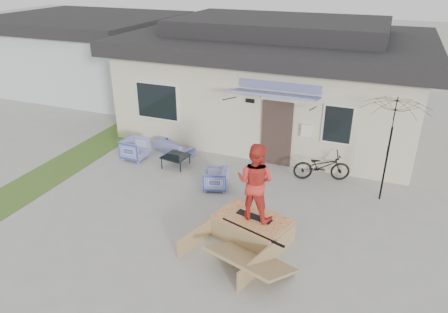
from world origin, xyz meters
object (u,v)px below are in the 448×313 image
at_px(armchair_left, 135,148).
at_px(skate_ramp, 252,228).
at_px(coffee_table, 176,161).
at_px(patio_umbrella, 390,140).
at_px(loveseat, 174,144).
at_px(armchair_right, 215,178).
at_px(skater, 255,180).
at_px(skateboard, 254,216).
at_px(bicycle, 322,163).

xyz_separation_m(armchair_left, skate_ramp, (4.93, -2.73, -0.11)).
bearing_deg(coffee_table, patio_umbrella, 2.54).
bearing_deg(loveseat, coffee_table, 142.06).
bearing_deg(armchair_right, skater, 26.64).
xyz_separation_m(coffee_table, patio_umbrella, (6.12, 0.27, 1.57)).
bearing_deg(skateboard, skater, 0.00).
xyz_separation_m(armchair_right, bicycle, (2.70, 1.69, 0.19)).
bearing_deg(skateboard, loveseat, 149.76).
height_order(skate_ramp, skateboard, skateboard).
xyz_separation_m(bicycle, skate_ramp, (-0.98, -3.53, -0.26)).
height_order(armchair_left, skateboard, armchair_left).
bearing_deg(bicycle, armchair_right, 103.52).
bearing_deg(bicycle, loveseat, 70.50).
relative_size(armchair_left, bicycle, 0.46).
height_order(loveseat, armchair_left, armchair_left).
xyz_separation_m(patio_umbrella, skater, (-2.67, -2.93, -0.24)).
relative_size(skateboard, skater, 0.48).
relative_size(loveseat, skate_ramp, 0.70).
height_order(armchair_right, skate_ramp, armchair_right).
distance_m(armchair_right, skateboard, 2.51).
bearing_deg(skate_ramp, loveseat, 154.99).
bearing_deg(loveseat, skater, 158.92).
distance_m(loveseat, armchair_left, 1.30).
height_order(loveseat, skater, skater).
bearing_deg(skater, loveseat, -35.51).
height_order(coffee_table, skate_ramp, skate_ramp).
relative_size(armchair_left, patio_umbrella, 0.35).
bearing_deg(skate_ramp, armchair_right, 150.17).
relative_size(skate_ramp, skater, 1.20).
height_order(patio_umbrella, skater, skater).
xyz_separation_m(armchair_right, patio_umbrella, (4.40, 1.14, 1.41)).
xyz_separation_m(loveseat, patio_umbrella, (6.67, -0.64, 1.45)).
distance_m(armchair_right, skate_ramp, 2.52).
xyz_separation_m(armchair_left, patio_umbrella, (7.62, 0.25, 1.37)).
bearing_deg(armchair_left, skate_ramp, -118.38).
relative_size(patio_umbrella, skateboard, 2.52).
distance_m(patio_umbrella, skateboard, 4.14).
bearing_deg(patio_umbrella, skateboard, -132.30).
distance_m(bicycle, skateboard, 3.61).
bearing_deg(armchair_left, skateboard, -117.83).
distance_m(armchair_left, skateboard, 5.63).
xyz_separation_m(armchair_left, skateboard, (4.95, -2.68, 0.19)).
xyz_separation_m(loveseat, coffee_table, (0.55, -0.91, -0.12)).
relative_size(loveseat, skateboard, 1.75).
relative_size(bicycle, skate_ramp, 0.76).
xyz_separation_m(skateboard, skater, (0.00, 0.00, 0.94)).
bearing_deg(skateboard, armchair_right, 145.50).
relative_size(armchair_left, skate_ramp, 0.35).
distance_m(skate_ramp, skater, 1.24).
relative_size(loveseat, coffee_table, 2.10).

